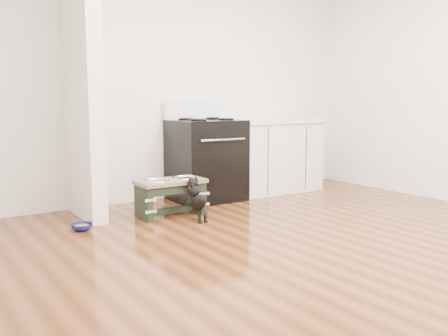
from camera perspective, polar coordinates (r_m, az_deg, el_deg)
ground at (r=3.98m, az=11.45°, el=-9.19°), size 5.00×5.00×0.00m
room_shell at (r=3.84m, az=12.14°, el=14.62°), size 5.00×5.00×5.00m
partition_wall at (r=5.02m, az=-15.96°, el=9.80°), size 0.15×0.80×2.70m
oven_range at (r=5.71m, az=-2.06°, el=1.07°), size 0.76×0.69×1.14m
cabinet_run at (r=6.29m, az=5.49°, el=1.45°), size 1.24×0.64×0.91m
dog_feeder at (r=4.97m, az=-6.10°, el=-2.54°), size 0.67×0.36×0.38m
puppy at (r=4.77m, az=-3.11°, el=-3.42°), size 0.12×0.34×0.41m
floor_bowl at (r=4.63m, az=-15.96°, el=-6.51°), size 0.21×0.21×0.06m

